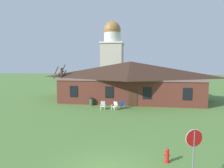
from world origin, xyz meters
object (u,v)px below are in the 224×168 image
at_px(stop_sign, 194,145).
at_px(fire_hydrant, 167,156).
at_px(lawn_chair_near_door, 115,105).
at_px(lawn_chair_by_porch, 103,105).
at_px(lawn_chair_left_end, 123,104).
at_px(trash_bin, 91,102).

bearing_deg(stop_sign, fire_hydrant, 117.41).
bearing_deg(lawn_chair_near_door, stop_sign, -67.86).
bearing_deg(fire_hydrant, lawn_chair_by_porch, 117.29).
xyz_separation_m(stop_sign, lawn_chair_by_porch, (-6.85, 13.26, -1.28)).
relative_size(stop_sign, lawn_chair_by_porch, 2.62).
height_order(stop_sign, lawn_chair_by_porch, stop_sign).
bearing_deg(stop_sign, lawn_chair_left_end, 107.73).
relative_size(lawn_chair_by_porch, trash_bin, 0.98).
bearing_deg(trash_bin, lawn_chair_by_porch, -44.51).
height_order(lawn_chair_by_porch, fire_hydrant, lawn_chair_by_porch).
relative_size(lawn_chair_left_end, trash_bin, 0.98).
relative_size(lawn_chair_by_porch, lawn_chair_left_end, 1.00).
distance_m(lawn_chair_by_porch, trash_bin, 2.67).
bearing_deg(trash_bin, lawn_chair_left_end, -12.68).
height_order(stop_sign, lawn_chair_left_end, stop_sign).
xyz_separation_m(lawn_chair_near_door, fire_hydrant, (4.52, -11.58, -0.12)).
height_order(lawn_chair_by_porch, trash_bin, trash_bin).
relative_size(stop_sign, lawn_chair_left_end, 2.62).
relative_size(lawn_chair_left_end, fire_hydrant, 1.21).
distance_m(lawn_chair_near_door, lawn_chair_left_end, 1.25).
xyz_separation_m(fire_hydrant, trash_bin, (-7.87, 13.43, 0.12)).
relative_size(lawn_chair_by_porch, lawn_chair_near_door, 1.00).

